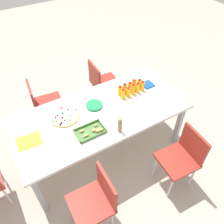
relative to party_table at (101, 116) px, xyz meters
name	(u,v)px	position (x,y,z in m)	size (l,w,h in m)	color
ground_plane	(103,149)	(0.00, 0.00, -0.70)	(12.00, 12.00, 0.00)	#B2A899
party_table	(101,116)	(0.00, 0.00, 0.00)	(2.13, 0.97, 0.76)	silver
chair_near_left	(102,81)	(-0.46, -0.82, -0.20)	(0.42, 0.42, 0.83)	maroon
chair_far_right	(96,199)	(0.50, 0.81, -0.20)	(0.41, 0.41, 0.83)	maroon
chair_near_right	(43,102)	(0.50, -0.82, -0.20)	(0.44, 0.44, 0.83)	maroon
chair_far_left	(183,156)	(-0.58, 0.87, -0.20)	(0.43, 0.43, 0.83)	maroon
juice_bottle_0	(139,84)	(-0.67, -0.15, 0.13)	(0.06, 0.06, 0.14)	#F9AE14
juice_bottle_1	(134,85)	(-0.59, -0.16, 0.13)	(0.06, 0.06, 0.15)	#FAAE14
juice_bottle_2	(130,87)	(-0.52, -0.15, 0.13)	(0.06, 0.06, 0.14)	#F8AE14
juice_bottle_3	(125,88)	(-0.44, -0.16, 0.13)	(0.06, 0.06, 0.14)	#F9AE14
juice_bottle_4	(120,91)	(-0.37, -0.16, 0.13)	(0.06, 0.06, 0.14)	#F9AD14
juice_bottle_5	(142,86)	(-0.67, -0.09, 0.13)	(0.06, 0.06, 0.14)	#FAAD14
juice_bottle_6	(137,88)	(-0.59, -0.08, 0.13)	(0.06, 0.06, 0.14)	#FAAE14
juice_bottle_7	(133,90)	(-0.52, -0.09, 0.13)	(0.05, 0.05, 0.15)	#FAAE14
juice_bottle_8	(128,92)	(-0.44, -0.08, 0.13)	(0.06, 0.06, 0.14)	#F9AD14
juice_bottle_9	(123,94)	(-0.37, -0.08, 0.13)	(0.06, 0.06, 0.14)	#FAAC14
fruit_pizza	(65,116)	(0.40, -0.14, 0.08)	(0.35, 0.35, 0.05)	tan
snack_tray	(91,131)	(0.24, 0.22, 0.08)	(0.33, 0.21, 0.04)	#477238
plate_stack	(94,105)	(0.02, -0.13, 0.08)	(0.20, 0.20, 0.03)	#1E8C4C
napkin_stack	(147,85)	(-0.80, -0.13, 0.07)	(0.15, 0.15, 0.02)	#194CA5
cardboard_tube	(120,125)	(-0.04, 0.37, 0.16)	(0.04, 0.04, 0.20)	#9E7A56
paper_folder	(29,141)	(0.87, 0.00, 0.07)	(0.26, 0.20, 0.01)	yellow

